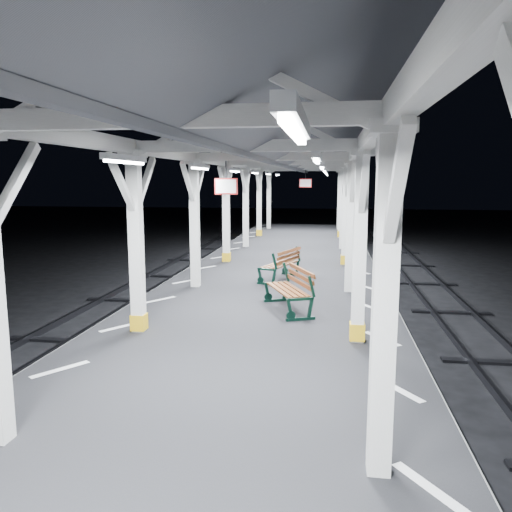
# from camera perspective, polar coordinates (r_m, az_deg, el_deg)

# --- Properties ---
(ground) EXTENTS (120.00, 120.00, 0.00)m
(ground) POSITION_cam_1_polar(r_m,az_deg,el_deg) (7.76, -3.96, -20.70)
(ground) COLOR black
(ground) RESTS_ON ground
(platform) EXTENTS (6.00, 50.00, 1.00)m
(platform) POSITION_cam_1_polar(r_m,az_deg,el_deg) (7.52, -4.00, -17.38)
(platform) COLOR black
(platform) RESTS_ON ground
(hazard_stripes_left) EXTENTS (1.00, 48.00, 0.01)m
(hazard_stripes_left) POSITION_cam_1_polar(r_m,az_deg,el_deg) (8.17, -21.46, -11.97)
(hazard_stripes_left) COLOR silver
(hazard_stripes_left) RESTS_ON platform
(hazard_stripes_right) EXTENTS (1.00, 48.00, 0.01)m
(hazard_stripes_right) POSITION_cam_1_polar(r_m,az_deg,el_deg) (7.23, 15.94, -14.45)
(hazard_stripes_right) COLOR silver
(hazard_stripes_right) RESTS_ON platform
(canopy) EXTENTS (5.40, 49.00, 4.65)m
(canopy) POSITION_cam_1_polar(r_m,az_deg,el_deg) (6.78, -4.41, 15.05)
(canopy) COLOR silver
(canopy) RESTS_ON platform
(bench_mid) EXTENTS (1.23, 1.81, 0.92)m
(bench_mid) POSITION_cam_1_polar(r_m,az_deg,el_deg) (10.82, 4.16, -3.66)
(bench_mid) COLOR black
(bench_mid) RESTS_ON platform
(bench_far) EXTENTS (1.11, 1.74, 0.89)m
(bench_far) POSITION_cam_1_polar(r_m,az_deg,el_deg) (14.02, 3.09, -0.87)
(bench_far) COLOR black
(bench_far) RESTS_ON platform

